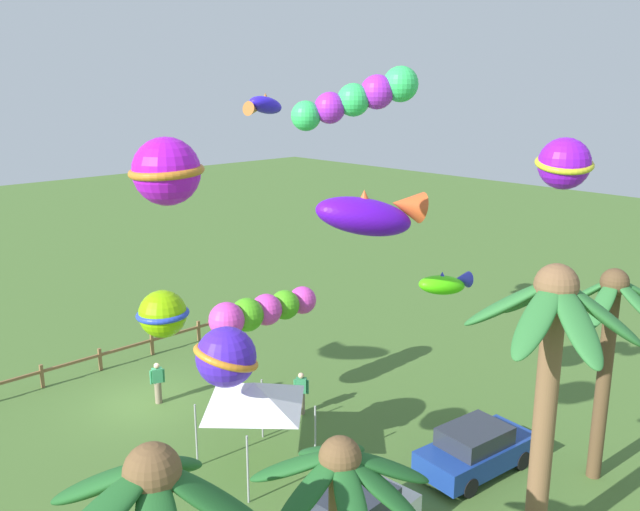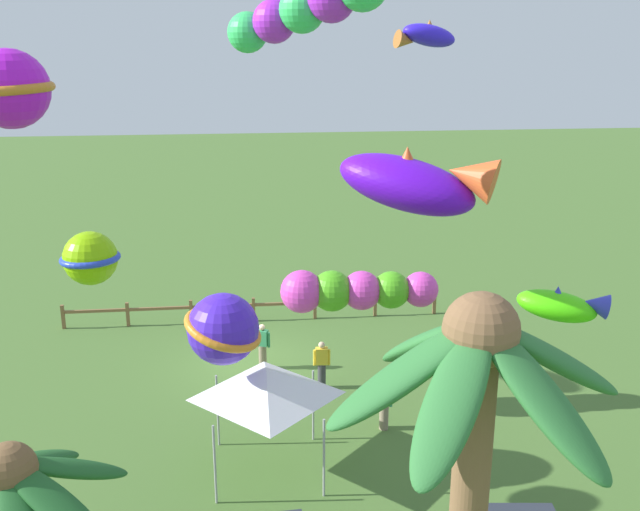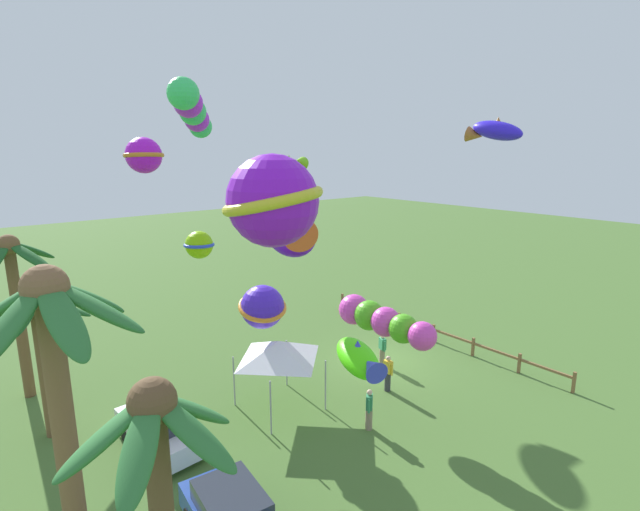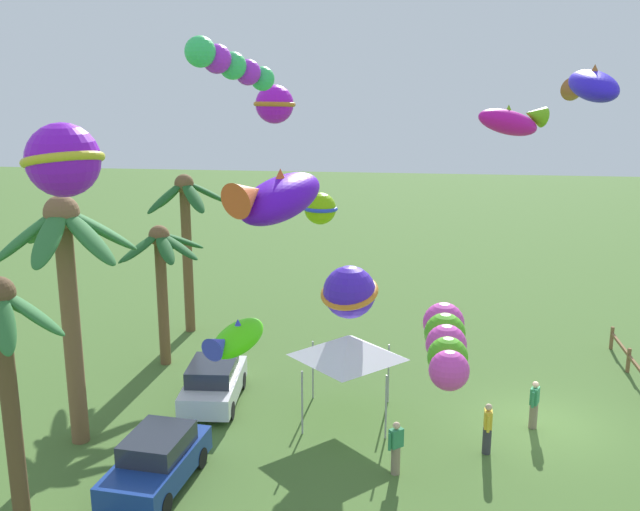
% 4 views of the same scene
% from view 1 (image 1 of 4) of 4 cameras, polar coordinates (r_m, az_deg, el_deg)
% --- Properties ---
extents(ground_plane, '(120.00, 120.00, 0.00)m').
position_cam_1_polar(ground_plane, '(26.79, -14.27, -11.88)').
color(ground_plane, '#476B2D').
extents(palm_tree_0, '(4.38, 4.00, 7.66)m').
position_cam_1_polar(palm_tree_0, '(16.90, 18.72, -7.17)').
color(palm_tree_0, brown).
rests_on(palm_tree_0, ground).
extents(palm_tree_1, '(3.27, 3.29, 5.49)m').
position_cam_1_polar(palm_tree_1, '(13.31, 1.70, -20.01)').
color(palm_tree_1, brown).
rests_on(palm_tree_1, ground).
extents(palm_tree_2, '(3.02, 3.13, 6.55)m').
position_cam_1_polar(palm_tree_2, '(21.39, 23.09, -5.75)').
color(palm_tree_2, brown).
rests_on(palm_tree_2, ground).
extents(rail_fence, '(14.61, 0.12, 0.95)m').
position_cam_1_polar(rail_fence, '(29.91, -17.93, -8.06)').
color(rail_fence, brown).
rests_on(rail_fence, ground).
extents(parked_car_2, '(4.06, 2.12, 1.51)m').
position_cam_1_polar(parked_car_2, '(22.15, 12.93, -15.51)').
color(parked_car_2, navy).
rests_on(parked_car_2, ground).
extents(spectator_0, '(0.55, 0.26, 1.59)m').
position_cam_1_polar(spectator_0, '(25.99, -8.07, -10.42)').
color(spectator_0, '#38383D').
rests_on(spectator_0, ground).
extents(spectator_1, '(0.52, 0.36, 1.59)m').
position_cam_1_polar(spectator_1, '(26.38, -13.42, -10.30)').
color(spectator_1, gray).
rests_on(spectator_1, ground).
extents(spectator_2, '(0.42, 0.44, 1.59)m').
position_cam_1_polar(spectator_2, '(24.91, -1.58, -11.42)').
color(spectator_2, gray).
rests_on(spectator_2, ground).
extents(festival_tent, '(2.86, 2.86, 2.85)m').
position_cam_1_polar(festival_tent, '(21.12, -5.50, -11.47)').
color(festival_tent, '#9E9EA3').
rests_on(festival_tent, ground).
extents(kite_tube_0, '(2.67, 2.18, 1.55)m').
position_cam_1_polar(kite_tube_0, '(16.98, 3.33, 13.03)').
color(kite_tube_0, '#35D463').
extents(kite_ball_1, '(2.41, 2.41, 1.55)m').
position_cam_1_polar(kite_ball_1, '(21.67, 19.75, 7.25)').
color(kite_ball_1, '#8614D7').
extents(kite_ball_2, '(2.42, 2.44, 1.76)m').
position_cam_1_polar(kite_ball_2, '(19.92, -7.86, -8.40)').
color(kite_ball_2, '#441FCE').
extents(kite_fish_4, '(2.14, 1.44, 0.90)m').
position_cam_1_polar(kite_fish_4, '(23.22, 10.39, -2.35)').
color(kite_fish_4, '#48F00E').
extents(kite_fish_5, '(3.68, 2.81, 1.68)m').
position_cam_1_polar(kite_fish_5, '(20.29, 4.23, 3.46)').
color(kite_fish_5, '#580DDC').
extents(kite_fish_6, '(2.11, 1.25, 0.94)m').
position_cam_1_polar(kite_fish_6, '(26.67, -4.73, 12.40)').
color(kite_fish_6, '#2E1BEE').
extents(kite_ball_7, '(1.80, 1.79, 1.38)m').
position_cam_1_polar(kite_ball_7, '(14.11, -12.72, 6.88)').
color(kite_ball_7, '#B014D4').
extents(kite_ball_8, '(1.79, 1.79, 1.15)m').
position_cam_1_polar(kite_ball_8, '(16.75, -13.02, -4.78)').
color(kite_ball_8, '#80C509').
extents(kite_tube_9, '(4.59, 1.23, 1.23)m').
position_cam_1_polar(kite_tube_9, '(24.29, -4.92, -4.64)').
color(kite_tube_9, '#E240B9').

